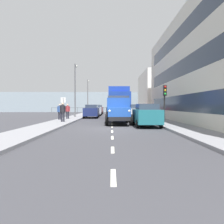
{
  "coord_description": "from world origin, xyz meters",
  "views": [
    {
      "loc": [
        0.04,
        14.39,
        1.59
      ],
      "look_at": [
        -0.01,
        -6.8,
        0.93
      ],
      "focal_mm": 32.53,
      "sensor_mm": 36.0,
      "label": 1
    }
  ],
  "objects_px": {
    "car_red_kerbside_3": "(128,110)",
    "lamp_post_promenade": "(75,86)",
    "lorry_cargo_blue": "(119,102)",
    "car_white_kerbside_1": "(137,112)",
    "pedestrian_near_railing": "(63,110)",
    "lamp_post_far": "(88,93)",
    "pedestrian_in_dark_coat": "(68,110)",
    "pedestrian_strolling": "(60,110)",
    "car_black_kerbside_2": "(132,111)",
    "traffic_light_near": "(165,95)",
    "car_silver_oppositeside_1": "(95,110)",
    "car_teal_kerbside_near": "(146,115)",
    "street_sign": "(63,105)",
    "car_navy_oppositeside_0": "(92,111)",
    "truck_vintage_blue": "(118,110)",
    "car_maroon_oppositeside_2": "(98,109)"
  },
  "relations": [
    {
      "from": "car_red_kerbside_3",
      "to": "car_navy_oppositeside_0",
      "type": "relative_size",
      "value": 1.09
    },
    {
      "from": "pedestrian_in_dark_coat",
      "to": "pedestrian_near_railing",
      "type": "bearing_deg",
      "value": 96.56
    },
    {
      "from": "pedestrian_strolling",
      "to": "traffic_light_near",
      "type": "xyz_separation_m",
      "value": [
        -9.95,
        3.5,
        1.37
      ]
    },
    {
      "from": "car_navy_oppositeside_0",
      "to": "pedestrian_near_railing",
      "type": "xyz_separation_m",
      "value": [
        1.81,
        8.14,
        0.27
      ]
    },
    {
      "from": "lamp_post_far",
      "to": "street_sign",
      "type": "distance_m",
      "value": 19.03
    },
    {
      "from": "truck_vintage_blue",
      "to": "car_navy_oppositeside_0",
      "type": "relative_size",
      "value": 1.4
    },
    {
      "from": "lorry_cargo_blue",
      "to": "street_sign",
      "type": "bearing_deg",
      "value": 45.41
    },
    {
      "from": "car_black_kerbside_2",
      "to": "street_sign",
      "type": "height_order",
      "value": "street_sign"
    },
    {
      "from": "pedestrian_strolling",
      "to": "street_sign",
      "type": "height_order",
      "value": "street_sign"
    },
    {
      "from": "lorry_cargo_blue",
      "to": "car_silver_oppositeside_1",
      "type": "relative_size",
      "value": 1.91
    },
    {
      "from": "street_sign",
      "to": "pedestrian_in_dark_coat",
      "type": "bearing_deg",
      "value": -86.93
    },
    {
      "from": "lorry_cargo_blue",
      "to": "car_teal_kerbside_near",
      "type": "bearing_deg",
      "value": 99.75
    },
    {
      "from": "car_black_kerbside_2",
      "to": "lamp_post_promenade",
      "type": "height_order",
      "value": "lamp_post_promenade"
    },
    {
      "from": "lamp_post_far",
      "to": "pedestrian_in_dark_coat",
      "type": "bearing_deg",
      "value": 88.81
    },
    {
      "from": "car_navy_oppositeside_0",
      "to": "car_silver_oppositeside_1",
      "type": "height_order",
      "value": "same"
    },
    {
      "from": "pedestrian_strolling",
      "to": "lamp_post_promenade",
      "type": "height_order",
      "value": "lamp_post_promenade"
    },
    {
      "from": "lorry_cargo_blue",
      "to": "pedestrian_near_railing",
      "type": "xyz_separation_m",
      "value": [
        5.28,
        7.43,
        -0.91
      ]
    },
    {
      "from": "lorry_cargo_blue",
      "to": "car_silver_oppositeside_1",
      "type": "height_order",
      "value": "lorry_cargo_blue"
    },
    {
      "from": "pedestrian_near_railing",
      "to": "lamp_post_promenade",
      "type": "xyz_separation_m",
      "value": [
        0.32,
        -8.16,
        3.03
      ]
    },
    {
      "from": "car_red_kerbside_3",
      "to": "lamp_post_promenade",
      "type": "relative_size",
      "value": 0.65
    },
    {
      "from": "lorry_cargo_blue",
      "to": "traffic_light_near",
      "type": "relative_size",
      "value": 2.56
    },
    {
      "from": "traffic_light_near",
      "to": "street_sign",
      "type": "distance_m",
      "value": 9.67
    },
    {
      "from": "lorry_cargo_blue",
      "to": "car_black_kerbside_2",
      "type": "height_order",
      "value": "lorry_cargo_blue"
    },
    {
      "from": "lorry_cargo_blue",
      "to": "car_white_kerbside_1",
      "type": "distance_m",
      "value": 5.08
    },
    {
      "from": "pedestrian_in_dark_coat",
      "to": "lamp_post_far",
      "type": "relative_size",
      "value": 0.26
    },
    {
      "from": "traffic_light_near",
      "to": "lamp_post_promenade",
      "type": "xyz_separation_m",
      "value": [
        9.29,
        -8.86,
        1.72
      ]
    },
    {
      "from": "car_navy_oppositeside_0",
      "to": "lamp_post_far",
      "type": "xyz_separation_m",
      "value": [
        1.96,
        -12.47,
        3.05
      ]
    },
    {
      "from": "car_silver_oppositeside_1",
      "to": "pedestrian_strolling",
      "type": "bearing_deg",
      "value": 76.45
    },
    {
      "from": "car_black_kerbside_2",
      "to": "car_maroon_oppositeside_2",
      "type": "relative_size",
      "value": 1.05
    },
    {
      "from": "pedestrian_near_railing",
      "to": "pedestrian_strolling",
      "type": "xyz_separation_m",
      "value": [
        0.98,
        -2.8,
        -0.06
      ]
    },
    {
      "from": "pedestrian_near_railing",
      "to": "traffic_light_near",
      "type": "relative_size",
      "value": 0.54
    },
    {
      "from": "lorry_cargo_blue",
      "to": "car_black_kerbside_2",
      "type": "xyz_separation_m",
      "value": [
        -1.75,
        -0.77,
        -1.18
      ]
    },
    {
      "from": "lamp_post_promenade",
      "to": "pedestrian_strolling",
      "type": "bearing_deg",
      "value": 82.97
    },
    {
      "from": "car_maroon_oppositeside_2",
      "to": "pedestrian_in_dark_coat",
      "type": "distance_m",
      "value": 16.15
    },
    {
      "from": "car_white_kerbside_1",
      "to": "pedestrian_in_dark_coat",
      "type": "xyz_separation_m",
      "value": [
        7.53,
        -1.48,
        0.21
      ]
    },
    {
      "from": "truck_vintage_blue",
      "to": "lamp_post_promenade",
      "type": "distance_m",
      "value": 10.75
    },
    {
      "from": "car_navy_oppositeside_0",
      "to": "truck_vintage_blue",
      "type": "bearing_deg",
      "value": 109.67
    },
    {
      "from": "car_silver_oppositeside_1",
      "to": "car_maroon_oppositeside_2",
      "type": "bearing_deg",
      "value": -90.0
    },
    {
      "from": "pedestrian_near_railing",
      "to": "traffic_light_near",
      "type": "bearing_deg",
      "value": 175.54
    },
    {
      "from": "lorry_cargo_blue",
      "to": "street_sign",
      "type": "distance_m",
      "value": 8.03
    },
    {
      "from": "car_teal_kerbside_near",
      "to": "car_maroon_oppositeside_2",
      "type": "height_order",
      "value": "same"
    },
    {
      "from": "car_teal_kerbside_near",
      "to": "lamp_post_promenade",
      "type": "distance_m",
      "value": 13.58
    },
    {
      "from": "pedestrian_in_dark_coat",
      "to": "lamp_post_far",
      "type": "xyz_separation_m",
      "value": [
        -0.34,
        -16.32,
        2.83
      ]
    },
    {
      "from": "car_black_kerbside_2",
      "to": "car_silver_oppositeside_1",
      "type": "bearing_deg",
      "value": -49.71
    },
    {
      "from": "car_navy_oppositeside_0",
      "to": "pedestrian_strolling",
      "type": "xyz_separation_m",
      "value": [
        2.79,
        5.35,
        0.21
      ]
    },
    {
      "from": "car_silver_oppositeside_1",
      "to": "street_sign",
      "type": "bearing_deg",
      "value": 80.3
    },
    {
      "from": "lorry_cargo_blue",
      "to": "car_white_kerbside_1",
      "type": "bearing_deg",
      "value": 110.79
    },
    {
      "from": "car_white_kerbside_1",
      "to": "pedestrian_strolling",
      "type": "height_order",
      "value": "pedestrian_strolling"
    },
    {
      "from": "car_white_kerbside_1",
      "to": "lamp_post_far",
      "type": "xyz_separation_m",
      "value": [
        7.19,
        -17.8,
        3.05
      ]
    },
    {
      "from": "car_red_kerbside_3",
      "to": "pedestrian_in_dark_coat",
      "type": "xyz_separation_m",
      "value": [
        7.53,
        9.32,
        0.21
      ]
    }
  ]
}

